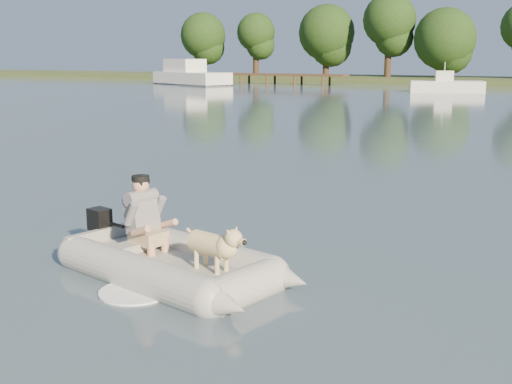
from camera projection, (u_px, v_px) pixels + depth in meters
The scene contains 8 objects.
water at pixel (197, 270), 8.54m from camera, with size 160.00×160.00×0.00m, color #4F616C.
dock at pixel (262, 79), 65.28m from camera, with size 18.00×2.00×1.04m, color #4C331E, non-canonical shape.
dinghy at pixel (174, 235), 8.18m from camera, with size 4.57×3.33×1.33m, color #ABAAA5, non-canonical shape.
man at pixel (143, 212), 8.61m from camera, with size 0.69×0.60×1.03m, color slate, non-canonical shape.
dog at pixel (211, 248), 7.84m from camera, with size 0.89×0.32×0.60m, color #D6B67B, non-canonical shape.
outboard_motor at pixel (100, 233), 9.26m from camera, with size 0.40×0.28×0.75m, color black, non-canonical shape.
cabin_cruiser at pixel (191, 72), 62.58m from camera, with size 9.51×3.40×2.94m, color white, non-canonical shape.
motorboat at pixel (447, 78), 49.84m from camera, with size 5.77×2.22×2.44m, color white, non-canonical shape.
Camera 1 is at (4.52, -6.82, 2.80)m, focal length 45.00 mm.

